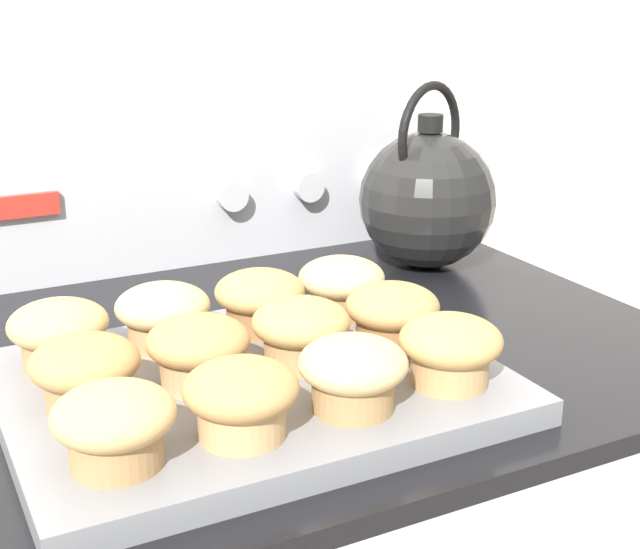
{
  "coord_description": "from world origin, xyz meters",
  "views": [
    {
      "loc": [
        -0.31,
        -0.41,
        1.25
      ],
      "look_at": [
        0.0,
        0.2,
        1.01
      ],
      "focal_mm": 50.0,
      "sensor_mm": 36.0,
      "label": 1
    }
  ],
  "objects_px": {
    "muffin_r0_c3": "(450,348)",
    "muffin_r1_c3": "(392,313)",
    "muffin_r1_c1": "(198,349)",
    "muffin_r1_c2": "(301,330)",
    "muffin_r2_c2": "(260,298)",
    "tea_kettle": "(428,197)",
    "muffin_pan": "(251,387)",
    "muffin_r0_c0": "(114,424)",
    "muffin_r2_c0": "(59,331)",
    "muffin_r0_c2": "(353,372)",
    "muffin_r0_c1": "(241,397)",
    "muffin_r2_c3": "(342,284)",
    "muffin_r2_c1": "(163,313)",
    "muffin_r1_c0": "(85,371)"
  },
  "relations": [
    {
      "from": "muffin_r0_c1",
      "to": "muffin_r1_c3",
      "type": "height_order",
      "value": "same"
    },
    {
      "from": "muffin_pan",
      "to": "muffin_r2_c1",
      "type": "relative_size",
      "value": 4.76
    },
    {
      "from": "muffin_r2_c1",
      "to": "muffin_r2_c2",
      "type": "bearing_deg",
      "value": -2.17
    },
    {
      "from": "muffin_pan",
      "to": "muffin_r1_c0",
      "type": "height_order",
      "value": "muffin_r1_c0"
    },
    {
      "from": "muffin_pan",
      "to": "muffin_r2_c3",
      "type": "bearing_deg",
      "value": 33.79
    },
    {
      "from": "muffin_r1_c1",
      "to": "muffin_r1_c3",
      "type": "relative_size",
      "value": 1.0
    },
    {
      "from": "muffin_r0_c3",
      "to": "muffin_r1_c3",
      "type": "height_order",
      "value": "same"
    },
    {
      "from": "muffin_r0_c3",
      "to": "muffin_r1_c3",
      "type": "xyz_separation_m",
      "value": [
        -0.0,
        0.09,
        0.0
      ]
    },
    {
      "from": "muffin_r0_c2",
      "to": "muffin_r1_c0",
      "type": "distance_m",
      "value": 0.2
    },
    {
      "from": "muffin_r2_c1",
      "to": "muffin_r2_c2",
      "type": "xyz_separation_m",
      "value": [
        0.09,
        -0.0,
        0.0
      ]
    },
    {
      "from": "muffin_r0_c2",
      "to": "tea_kettle",
      "type": "bearing_deg",
      "value": 49.14
    },
    {
      "from": "muffin_pan",
      "to": "muffin_r2_c1",
      "type": "xyz_separation_m",
      "value": [
        -0.04,
        0.09,
        0.04
      ]
    },
    {
      "from": "muffin_r2_c2",
      "to": "muffin_r2_c3",
      "type": "distance_m",
      "value": 0.09
    },
    {
      "from": "muffin_r1_c2",
      "to": "muffin_r1_c3",
      "type": "height_order",
      "value": "same"
    },
    {
      "from": "muffin_r1_c1",
      "to": "muffin_r1_c3",
      "type": "distance_m",
      "value": 0.18
    },
    {
      "from": "muffin_r0_c0",
      "to": "tea_kettle",
      "type": "xyz_separation_m",
      "value": [
        0.47,
        0.33,
        0.03
      ]
    },
    {
      "from": "muffin_r0_c0",
      "to": "muffin_r2_c1",
      "type": "relative_size",
      "value": 1.0
    },
    {
      "from": "muffin_r1_c1",
      "to": "tea_kettle",
      "type": "xyz_separation_m",
      "value": [
        0.37,
        0.24,
        0.03
      ]
    },
    {
      "from": "muffin_r0_c3",
      "to": "muffin_r1_c0",
      "type": "bearing_deg",
      "value": 161.56
    },
    {
      "from": "muffin_r1_c3",
      "to": "muffin_r2_c0",
      "type": "bearing_deg",
      "value": 161.48
    },
    {
      "from": "muffin_r0_c0",
      "to": "muffin_r2_c3",
      "type": "height_order",
      "value": "same"
    },
    {
      "from": "muffin_r1_c3",
      "to": "tea_kettle",
      "type": "height_order",
      "value": "tea_kettle"
    },
    {
      "from": "muffin_r1_c3",
      "to": "tea_kettle",
      "type": "bearing_deg",
      "value": 50.74
    },
    {
      "from": "muffin_r0_c0",
      "to": "muffin_r2_c0",
      "type": "bearing_deg",
      "value": 89.86
    },
    {
      "from": "muffin_r0_c1",
      "to": "muffin_r2_c3",
      "type": "height_order",
      "value": "same"
    },
    {
      "from": "muffin_r0_c3",
      "to": "muffin_r2_c2",
      "type": "height_order",
      "value": "same"
    },
    {
      "from": "muffin_r0_c0",
      "to": "muffin_r1_c1",
      "type": "xyz_separation_m",
      "value": [
        0.09,
        0.09,
        0.0
      ]
    },
    {
      "from": "muffin_r0_c2",
      "to": "muffin_r2_c1",
      "type": "xyz_separation_m",
      "value": [
        -0.09,
        0.18,
        0.0
      ]
    },
    {
      "from": "muffin_r0_c2",
      "to": "muffin_r1_c2",
      "type": "relative_size",
      "value": 1.0
    },
    {
      "from": "muffin_r0_c2",
      "to": "muffin_r1_c1",
      "type": "relative_size",
      "value": 1.0
    },
    {
      "from": "muffin_r1_c1",
      "to": "muffin_r2_c2",
      "type": "bearing_deg",
      "value": 43.4
    },
    {
      "from": "muffin_r1_c3",
      "to": "muffin_r0_c3",
      "type": "bearing_deg",
      "value": -89.44
    },
    {
      "from": "muffin_r0_c0",
      "to": "muffin_r2_c1",
      "type": "height_order",
      "value": "same"
    },
    {
      "from": "muffin_r2_c3",
      "to": "muffin_r0_c0",
      "type": "bearing_deg",
      "value": -146.28
    },
    {
      "from": "muffin_r0_c2",
      "to": "muffin_r2_c2",
      "type": "height_order",
      "value": "same"
    },
    {
      "from": "muffin_pan",
      "to": "muffin_r1_c1",
      "type": "relative_size",
      "value": 4.76
    },
    {
      "from": "muffin_r2_c0",
      "to": "muffin_r2_c3",
      "type": "height_order",
      "value": "same"
    },
    {
      "from": "muffin_r1_c2",
      "to": "muffin_r2_c2",
      "type": "distance_m",
      "value": 0.09
    },
    {
      "from": "muffin_r0_c2",
      "to": "tea_kettle",
      "type": "relative_size",
      "value": 0.38
    },
    {
      "from": "muffin_r0_c3",
      "to": "muffin_r2_c1",
      "type": "relative_size",
      "value": 1.0
    },
    {
      "from": "muffin_r2_c2",
      "to": "tea_kettle",
      "type": "bearing_deg",
      "value": 27.82
    },
    {
      "from": "muffin_pan",
      "to": "muffin_r0_c0",
      "type": "distance_m",
      "value": 0.17
    },
    {
      "from": "muffin_r0_c0",
      "to": "muffin_r0_c3",
      "type": "height_order",
      "value": "same"
    },
    {
      "from": "muffin_r0_c2",
      "to": "muffin_r1_c1",
      "type": "xyz_separation_m",
      "value": [
        -0.09,
        0.09,
        0.0
      ]
    },
    {
      "from": "muffin_r2_c1",
      "to": "muffin_r2_c3",
      "type": "relative_size",
      "value": 1.0
    },
    {
      "from": "muffin_r0_c1",
      "to": "muffin_r0_c2",
      "type": "distance_m",
      "value": 0.09
    },
    {
      "from": "muffin_r2_c3",
      "to": "muffin_r2_c1",
      "type": "bearing_deg",
      "value": 179.06
    },
    {
      "from": "muffin_pan",
      "to": "muffin_r2_c3",
      "type": "height_order",
      "value": "muffin_r2_c3"
    },
    {
      "from": "muffin_r1_c1",
      "to": "muffin_r1_c2",
      "type": "height_order",
      "value": "same"
    },
    {
      "from": "muffin_pan",
      "to": "muffin_r1_c2",
      "type": "height_order",
      "value": "muffin_r1_c2"
    }
  ]
}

